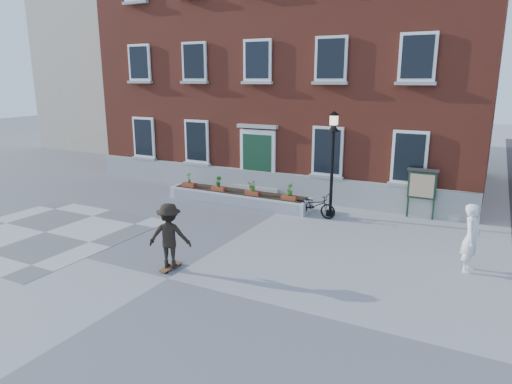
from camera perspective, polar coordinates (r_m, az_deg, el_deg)
The scene contains 10 objects.
ground at distance 12.30m, azimuth -10.96°, elevation -10.58°, with size 100.00×100.00×0.00m, color gray.
checker_patch at distance 17.07m, azimuth -24.85°, elevation -4.58°, with size 6.00×6.00×0.01m, color slate.
distant_building at distance 38.14m, azimuth -14.13°, elevation 15.79°, with size 10.00×12.00×13.00m, color #BEB399.
bicycle at distance 17.23m, azimuth 7.28°, elevation -1.64°, with size 0.59×1.70×0.90m, color black.
bystander at distance 13.49m, azimuth 25.29°, elevation -5.22°, with size 0.68×0.45×1.87m, color white.
brick_building at distance 24.43m, azimuth 5.94°, elevation 16.86°, with size 18.40×10.85×12.60m.
planter_assembly at distance 18.88m, azimuth -2.21°, elevation -0.59°, with size 6.20×1.12×1.15m.
lamp_post at distance 16.99m, azimuth 9.57°, elevation 5.28°, with size 0.40×0.40×3.93m.
notice_board at distance 17.78m, azimuth 20.04°, elevation 0.81°, with size 1.10×0.16×1.87m.
skateboarder at distance 12.53m, azimuth -10.76°, elevation -5.37°, with size 1.32×1.06×1.86m.
Camera 1 is at (7.13, -8.65, 5.07)m, focal length 32.00 mm.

